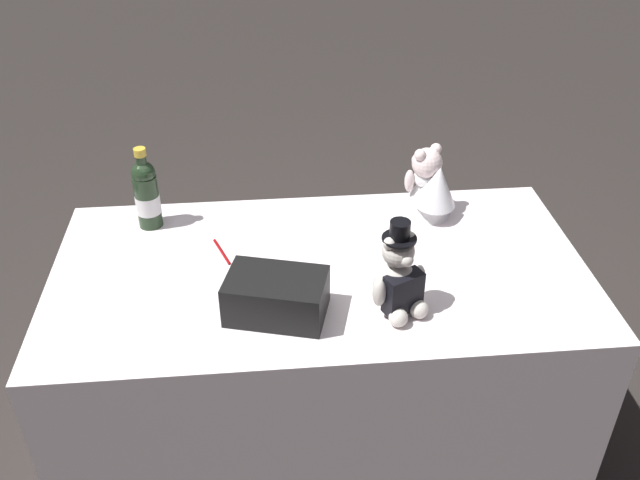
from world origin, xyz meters
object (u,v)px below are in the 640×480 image
object	(u,v)px
teddy_bear_bride	(428,186)
signing_pen	(221,251)
gift_case_black	(276,296)
champagne_bottle	(146,193)
teddy_bear_groom	(399,280)

from	to	relation	value
teddy_bear_bride	signing_pen	xyz separation A→B (m)	(-0.68, -0.17, -0.10)
gift_case_black	champagne_bottle	bearing A→B (deg)	128.84
champagne_bottle	gift_case_black	distance (m)	0.63
teddy_bear_bride	champagne_bottle	xyz separation A→B (m)	(-0.92, 0.01, 0.01)
signing_pen	gift_case_black	xyz separation A→B (m)	(0.16, -0.31, 0.06)
teddy_bear_groom	gift_case_black	world-z (taller)	teddy_bear_groom
teddy_bear_bride	champagne_bottle	size ratio (longest dim) A/B	0.88
champagne_bottle	teddy_bear_groom	bearing A→B (deg)	-34.87
champagne_bottle	gift_case_black	world-z (taller)	champagne_bottle
champagne_bottle	signing_pen	xyz separation A→B (m)	(0.23, -0.18, -0.11)
gift_case_black	teddy_bear_bride	bearing A→B (deg)	42.46
champagne_bottle	gift_case_black	size ratio (longest dim) A/B	0.92
teddy_bear_bride	signing_pen	bearing A→B (deg)	-166.31
teddy_bear_groom	champagne_bottle	size ratio (longest dim) A/B	1.02
signing_pen	champagne_bottle	bearing A→B (deg)	142.44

